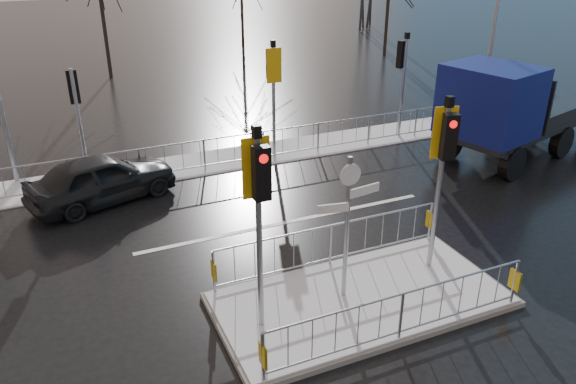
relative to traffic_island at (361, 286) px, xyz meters
name	(u,v)px	position (x,y,z in m)	size (l,w,h in m)	color
ground	(360,302)	(0.01, -0.01, -0.39)	(120.00, 120.00, 0.00)	black
snow_verge	(229,159)	(0.01, 8.59, -0.37)	(30.00, 2.00, 0.04)	white
lane_markings	(369,311)	(0.01, -0.34, -0.39)	(8.00, 11.38, 0.01)	silver
traffic_island	(361,286)	(0.00, 0.00, 0.00)	(6.00, 3.04, 4.15)	slate
far_kerb_fixtures	(242,134)	(0.31, 8.08, 0.63)	(18.00, 0.65, 3.83)	#9599A3
car_far_lane	(102,178)	(-4.21, 7.04, 0.31)	(1.65, 4.09, 1.39)	black
flatbed_truck	(506,110)	(8.19, 4.96, 1.35)	(7.50, 4.34, 3.28)	black
street_lamp_right	(499,6)	(10.58, 8.49, 4.00)	(1.25, 0.18, 8.00)	#9599A3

